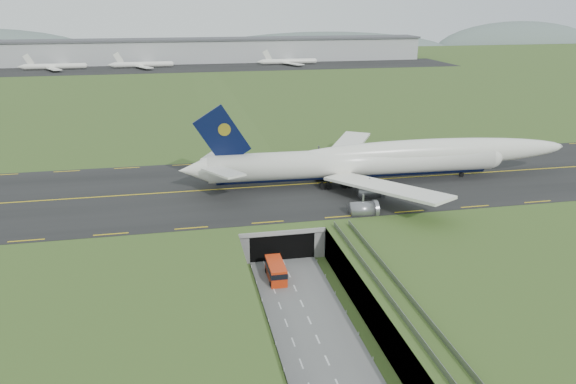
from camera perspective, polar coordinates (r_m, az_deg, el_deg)
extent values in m
plane|color=#3A5220|center=(96.51, 0.34, -9.02)|extent=(900.00, 900.00, 0.00)
cube|color=gray|center=(95.14, 0.35, -7.42)|extent=(800.00, 800.00, 6.00)
cube|color=slate|center=(90.05, 1.34, -11.15)|extent=(12.00, 75.00, 0.20)
cube|color=black|center=(124.08, -2.78, 0.51)|extent=(800.00, 44.00, 0.18)
cube|color=gray|center=(111.26, -1.66, -2.01)|extent=(16.00, 22.00, 1.00)
cube|color=gray|center=(111.29, -5.21, -3.46)|extent=(2.00, 22.00, 6.00)
cube|color=gray|center=(113.48, 1.84, -2.93)|extent=(2.00, 22.00, 6.00)
cube|color=black|center=(107.82, -1.19, -4.43)|extent=(12.00, 12.00, 5.00)
cube|color=#A8A8A3|center=(101.14, -0.58, -4.14)|extent=(17.00, 0.50, 0.80)
cube|color=#A8A8A3|center=(81.16, 10.87, -10.51)|extent=(3.00, 53.00, 0.50)
cube|color=gray|center=(80.31, 9.96, -10.18)|extent=(0.06, 53.00, 1.00)
cube|color=gray|center=(81.30, 11.83, -9.92)|extent=(0.06, 53.00, 1.00)
cylinder|color=#A8A8A3|center=(75.42, 13.51, -15.90)|extent=(0.90, 0.90, 5.60)
cylinder|color=#A8A8A3|center=(84.63, 10.10, -11.49)|extent=(0.90, 0.90, 5.60)
cylinder|color=#A8A8A3|center=(94.47, 7.46, -7.93)|extent=(0.90, 0.90, 5.60)
cylinder|color=white|center=(126.06, 6.78, 3.01)|extent=(65.12, 8.01, 6.11)
sphere|color=white|center=(138.69, 19.79, 3.48)|extent=(6.16, 6.16, 5.99)
cone|color=white|center=(121.03, -9.50, 2.21)|extent=(6.85, 6.00, 5.81)
ellipsoid|color=white|center=(131.69, 14.16, 3.87)|extent=(67.31, 7.59, 6.42)
ellipsoid|color=black|center=(138.04, 19.48, 3.78)|extent=(4.36, 2.80, 2.14)
cylinder|color=black|center=(126.73, 6.74, 1.98)|extent=(61.77, 4.37, 2.57)
cube|color=white|center=(140.99, 5.77, 4.36)|extent=(20.73, 27.88, 2.57)
cube|color=white|center=(127.67, -7.01, 3.87)|extent=(8.94, 11.27, 0.98)
cube|color=white|center=(113.05, 9.86, 0.48)|extent=(19.47, 28.38, 2.57)
cube|color=white|center=(113.89, -6.60, 2.04)|extent=(8.52, 11.33, 0.98)
cube|color=black|center=(119.36, -6.69, 5.67)|extent=(12.16, 0.93, 13.52)
cylinder|color=gold|center=(119.07, -6.49, 6.35)|extent=(2.69, 0.75, 2.68)
cylinder|color=slate|center=(135.69, 5.92, 2.47)|extent=(5.06, 3.30, 3.15)
cylinder|color=slate|center=(143.95, 3.12, 3.51)|extent=(5.06, 3.30, 3.15)
cylinder|color=slate|center=(119.16, 8.25, 0.03)|extent=(5.06, 3.30, 3.15)
cylinder|color=slate|center=(108.85, 7.59, -1.79)|extent=(5.06, 3.30, 3.15)
cylinder|color=black|center=(136.77, 17.22, 1.69)|extent=(1.06, 0.51, 1.05)
cube|color=black|center=(126.11, 4.84, 1.14)|extent=(5.93, 6.85, 1.34)
cube|color=red|center=(96.28, -1.25, -7.99)|extent=(2.78, 7.30, 2.91)
cube|color=black|center=(96.02, -1.25, -7.68)|extent=(2.84, 7.40, 0.97)
cube|color=black|center=(96.84, -1.24, -8.63)|extent=(2.58, 6.81, 0.49)
cylinder|color=black|center=(94.50, -1.75, -9.31)|extent=(0.35, 0.88, 0.87)
cylinder|color=black|center=(98.75, -2.21, -8.00)|extent=(0.35, 0.88, 0.87)
cylinder|color=black|center=(94.88, -0.23, -9.18)|extent=(0.35, 0.88, 0.87)
cylinder|color=black|center=(99.11, -0.76, -7.88)|extent=(0.35, 0.88, 0.87)
cube|color=#B2B2B2|center=(385.14, -9.14, 13.96)|extent=(300.00, 22.00, 15.00)
cube|color=#4C4C51|center=(384.59, -9.20, 15.07)|extent=(302.00, 24.00, 1.20)
cube|color=black|center=(356.02, -8.83, 12.40)|extent=(320.00, 50.00, 0.08)
cylinder|color=white|center=(366.67, -22.62, 11.71)|extent=(34.00, 3.20, 3.20)
cylinder|color=white|center=(360.74, -14.53, 12.44)|extent=(34.00, 3.20, 3.20)
cylinder|color=white|center=(367.78, 0.08, 13.14)|extent=(34.00, 3.20, 3.20)
ellipsoid|color=slate|center=(533.82, 3.56, 13.59)|extent=(260.00, 91.00, 44.00)
ellipsoid|color=slate|center=(616.44, 22.33, 12.97)|extent=(180.00, 63.00, 60.00)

